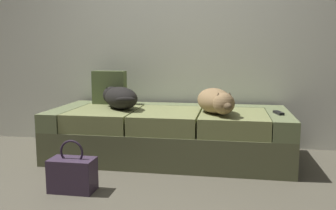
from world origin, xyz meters
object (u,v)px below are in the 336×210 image
Objects in this scene: dog_tan at (216,101)px; handbag at (73,174)px; throw_pillow at (109,87)px; tv_remote at (278,113)px; dog_dark at (119,97)px; couch at (169,134)px.

dog_tan is 1.33m from handbag.
tv_remote is at bearing -12.04° from throw_pillow.
throw_pillow reaches higher than dog_dark.
throw_pillow is at bearing 152.33° from tv_remote.
tv_remote is at bearing -4.85° from couch.
tv_remote is at bearing 29.31° from handbag.
couch is at bearing 160.97° from dog_tan.
couch is 1.09m from handbag.
tv_remote is at bearing 7.28° from dog_tan.
tv_remote is (0.54, 0.07, -0.10)m from dog_tan.
dog_tan is 4.11× the size of tv_remote.
throw_pillow reaches higher than handbag.
handbag is at bearing -94.10° from dog_dark.
couch is 3.54× the size of dog_tan.
throw_pillow reaches higher than couch.
tv_remote reaches higher than handbag.
couch is 5.78× the size of handbag.
dog_tan is at bearing 171.65° from tv_remote.
dog_dark is 1.46m from tv_remote.
tv_remote is 0.44× the size of throw_pillow.
couch is 0.59m from dog_dark.
handbag is (0.13, -1.20, -0.51)m from throw_pillow.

